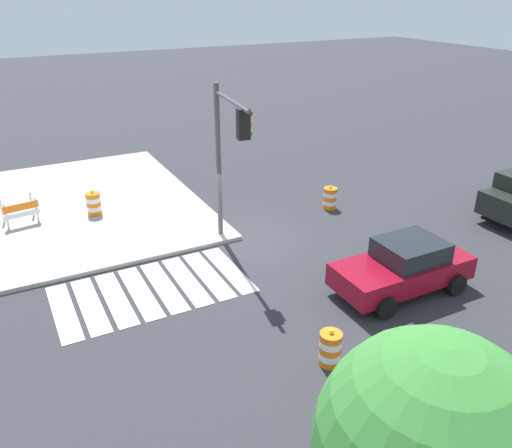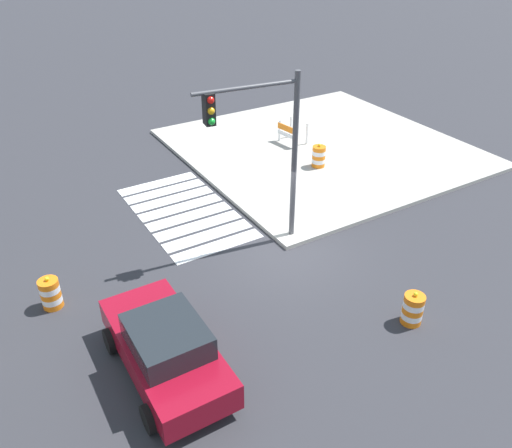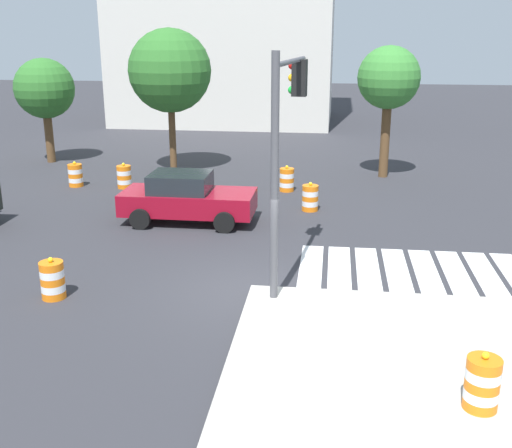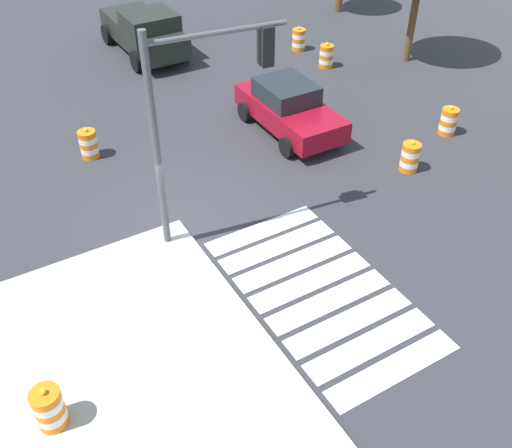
{
  "view_description": "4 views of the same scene",
  "coord_description": "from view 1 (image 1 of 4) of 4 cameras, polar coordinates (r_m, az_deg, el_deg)",
  "views": [
    {
      "loc": [
        7.5,
        15.42,
        8.6
      ],
      "look_at": [
        0.67,
        2.36,
        1.76
      ],
      "focal_mm": 36.44,
      "sensor_mm": 36.0,
      "label": 1
    },
    {
      "loc": [
        -11.52,
        8.13,
        9.7
      ],
      "look_at": [
        -0.39,
        1.39,
        1.67
      ],
      "focal_mm": 36.61,
      "sensor_mm": 36.0,
      "label": 2
    },
    {
      "loc": [
        1.84,
        -13.75,
        6.08
      ],
      "look_at": [
        -0.12,
        1.86,
        1.11
      ],
      "focal_mm": 43.6,
      "sensor_mm": 36.0,
      "label": 3
    },
    {
      "loc": [
        11.58,
        -4.43,
        9.88
      ],
      "look_at": [
        2.17,
        1.12,
        1.06
      ],
      "focal_mm": 40.7,
      "sensor_mm": 36.0,
      "label": 4
    }
  ],
  "objects": [
    {
      "name": "ground_plane",
      "position": [
        19.19,
        -1.5,
        -1.74
      ],
      "size": [
        120.0,
        120.0,
        0.0
      ],
      "primitive_type": "plane",
      "color": "#2D2D33"
    },
    {
      "name": "construction_barricade",
      "position": [
        21.83,
        -24.45,
        1.4
      ],
      "size": [
        1.34,
        0.95,
        1.0
      ],
      "color": "silver",
      "rests_on": "sidewalk_corner"
    },
    {
      "name": "sidewalk_corner",
      "position": [
        23.11,
        -21.86,
        1.37
      ],
      "size": [
        12.0,
        12.0,
        0.15
      ],
      "primitive_type": "cube",
      "color": "#ADA89E",
      "rests_on": "ground"
    },
    {
      "name": "crosswalk_stripes",
      "position": [
        16.48,
        -11.33,
        -7.06
      ],
      "size": [
        5.85,
        3.2,
        0.02
      ],
      "color": "silver",
      "rests_on": "ground"
    },
    {
      "name": "traffic_barrel_on_sidewalk",
      "position": [
        21.76,
        -17.39,
        2.15
      ],
      "size": [
        0.56,
        0.56,
        1.02
      ],
      "color": "orange",
      "rests_on": "sidewalk_corner"
    },
    {
      "name": "traffic_light_pole",
      "position": [
        17.02,
        -3.09,
        8.86
      ],
      "size": [
        0.63,
        3.27,
        5.5
      ],
      "color": "#4C4C51",
      "rests_on": "sidewalk_corner"
    },
    {
      "name": "traffic_barrel_crosswalk_end",
      "position": [
        12.38,
        19.56,
        -18.07
      ],
      "size": [
        0.56,
        0.56,
        1.02
      ],
      "color": "orange",
      "rests_on": "ground"
    },
    {
      "name": "traffic_barrel_near_corner",
      "position": [
        13.25,
        8.15,
        -13.37
      ],
      "size": [
        0.56,
        0.56,
        1.02
      ],
      "color": "orange",
      "rests_on": "ground"
    },
    {
      "name": "sports_car",
      "position": [
        16.4,
        15.9,
        -4.5
      ],
      "size": [
        4.31,
        2.16,
        1.63
      ],
      "color": "maroon",
      "rests_on": "ground"
    },
    {
      "name": "traffic_barrel_far_curb",
      "position": [
        21.93,
        8.12,
        2.83
      ],
      "size": [
        0.56,
        0.56,
        1.02
      ],
      "color": "orange",
      "rests_on": "ground"
    }
  ]
}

